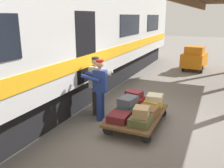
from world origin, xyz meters
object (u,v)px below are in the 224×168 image
(suitcase_olive_duffel, at_px, (141,120))
(luggage_cart, at_px, (137,115))
(suitcase_brown_leather, at_px, (147,111))
(suitcase_yellow_case, at_px, (153,104))
(train_car, at_px, (44,41))
(suitcase_burgundy_valise, at_px, (134,94))
(suitcase_tan_vintage, at_px, (141,112))
(porter_in_overalls, at_px, (100,88))
(suitcase_maroon_trunk, at_px, (120,117))
(porter_by_door, at_px, (96,84))
(baggage_tug, at_px, (194,59))
(suitcase_slate_roller, at_px, (128,100))
(suitcase_teal_softside, at_px, (128,108))
(suitcase_cream_canvas, at_px, (155,97))
(suitcase_red_plastic, at_px, (135,101))

(suitcase_olive_duffel, bearing_deg, luggage_cart, -64.40)
(suitcase_brown_leather, xyz_separation_m, suitcase_yellow_case, (0.00, -0.57, 0.00))
(train_car, distance_m, suitcase_olive_duffel, 3.94)
(suitcase_burgundy_valise, bearing_deg, suitcase_tan_vintage, 116.47)
(suitcase_olive_duffel, relative_size, porter_in_overalls, 0.35)
(suitcase_maroon_trunk, bearing_deg, porter_by_door, -37.73)
(baggage_tug, bearing_deg, suitcase_slate_roller, 83.54)
(suitcase_yellow_case, distance_m, porter_by_door, 1.72)
(train_car, relative_size, suitcase_tan_vintage, 54.32)
(luggage_cart, distance_m, suitcase_teal_softside, 0.32)
(suitcase_maroon_trunk, distance_m, suitcase_cream_canvas, 1.32)
(suitcase_olive_duffel, xyz_separation_m, baggage_tug, (-0.35, -8.27, 0.21))
(suitcase_olive_duffel, distance_m, suitcase_yellow_case, 1.14)
(suitcase_yellow_case, xyz_separation_m, suitcase_tan_vintage, (-0.01, 1.13, 0.19))
(suitcase_tan_vintage, bearing_deg, suitcase_yellow_case, -89.71)
(suitcase_olive_duffel, height_order, porter_in_overalls, porter_in_overalls)
(suitcase_cream_canvas, bearing_deg, suitcase_brown_leather, 87.15)
(baggage_tug, bearing_deg, porter_by_door, 75.18)
(suitcase_olive_duffel, relative_size, suitcase_teal_softside, 0.98)
(suitcase_red_plastic, xyz_separation_m, porter_by_door, (1.07, 0.31, 0.48))
(train_car, distance_m, luggage_cart, 3.67)
(suitcase_olive_duffel, height_order, suitcase_brown_leather, suitcase_brown_leather)
(suitcase_red_plastic, height_order, suitcase_maroon_trunk, suitcase_red_plastic)
(suitcase_teal_softside, xyz_separation_m, porter_by_door, (1.07, -0.26, 0.47))
(suitcase_brown_leather, distance_m, suitcase_red_plastic, 0.79)
(suitcase_brown_leather, distance_m, suitcase_yellow_case, 0.57)
(suitcase_tan_vintage, relative_size, suitcase_cream_canvas, 0.92)
(train_car, distance_m, suitcase_teal_softside, 3.35)
(suitcase_brown_leather, bearing_deg, porter_in_overalls, 2.48)
(baggage_tug, bearing_deg, luggage_cart, 85.38)
(luggage_cart, height_order, suitcase_teal_softside, suitcase_teal_softside)
(suitcase_maroon_trunk, xyz_separation_m, baggage_tug, (-0.89, -8.27, 0.21))
(suitcase_red_plastic, bearing_deg, suitcase_teal_softside, 90.00)
(suitcase_brown_leather, height_order, suitcase_teal_softside, suitcase_teal_softside)
(suitcase_burgundy_valise, bearing_deg, baggage_tug, -97.32)
(suitcase_brown_leather, bearing_deg, baggage_tug, -92.60)
(suitcase_yellow_case, xyz_separation_m, baggage_tug, (-0.35, -7.14, 0.19))
(suitcase_olive_duffel, distance_m, suitcase_slate_roller, 0.79)
(baggage_tug, bearing_deg, porter_in_overalls, 77.62)
(luggage_cart, relative_size, suitcase_burgundy_valise, 4.85)
(luggage_cart, relative_size, baggage_tug, 1.14)
(suitcase_teal_softside, distance_m, porter_in_overalls, 0.94)
(porter_by_door, bearing_deg, suitcase_tan_vintage, 153.01)
(suitcase_red_plastic, height_order, baggage_tug, baggage_tug)
(suitcase_yellow_case, relative_size, suitcase_tan_vintage, 1.21)
(suitcase_brown_leather, bearing_deg, suitcase_burgundy_valise, -45.83)
(suitcase_red_plastic, bearing_deg, train_car, 4.29)
(suitcase_cream_canvas, bearing_deg, porter_in_overalls, 25.48)
(suitcase_maroon_trunk, height_order, suitcase_burgundy_valise, suitcase_burgundy_valise)
(suitcase_yellow_case, xyz_separation_m, suitcase_burgundy_valise, (0.57, -0.01, 0.22))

